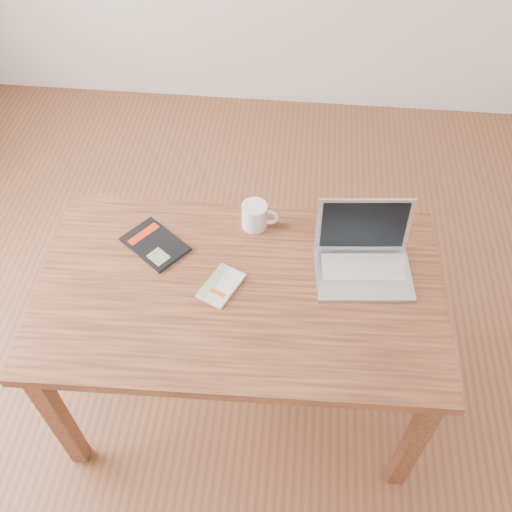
# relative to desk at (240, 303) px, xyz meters

# --- Properties ---
(room) EXTENTS (4.04, 4.04, 2.70)m
(room) POSITION_rel_desk_xyz_m (-0.11, 0.14, 0.69)
(room) COLOR brown
(room) RESTS_ON ground
(desk) EXTENTS (1.40, 0.83, 0.75)m
(desk) POSITION_rel_desk_xyz_m (0.00, 0.00, 0.00)
(desk) COLOR brown
(desk) RESTS_ON ground
(white_guidebook) EXTENTS (0.16, 0.19, 0.01)m
(white_guidebook) POSITION_rel_desk_xyz_m (-0.06, -0.00, 0.10)
(white_guidebook) COLOR silver
(white_guidebook) RESTS_ON desk
(black_guidebook) EXTENTS (0.27, 0.25, 0.01)m
(black_guidebook) POSITION_rel_desk_xyz_m (-0.32, 0.16, 0.10)
(black_guidebook) COLOR black
(black_guidebook) RESTS_ON desk
(laptop) EXTENTS (0.35, 0.29, 0.23)m
(laptop) POSITION_rel_desk_xyz_m (0.41, 0.14, 0.14)
(laptop) COLOR silver
(laptop) RESTS_ON desk
(coffee_mug) EXTENTS (0.13, 0.09, 0.10)m
(coffee_mug) POSITION_rel_desk_xyz_m (0.03, 0.29, 0.14)
(coffee_mug) COLOR white
(coffee_mug) RESTS_ON desk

